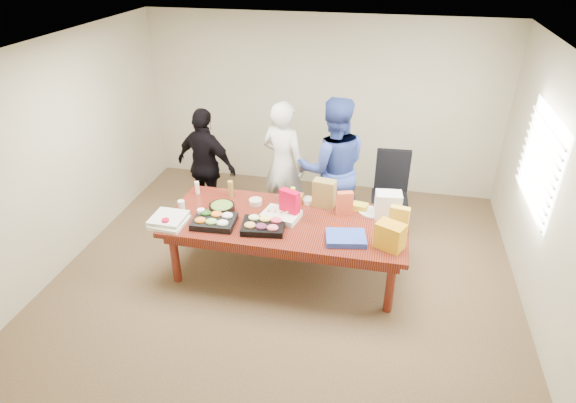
% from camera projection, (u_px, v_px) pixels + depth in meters
% --- Properties ---
extents(floor, '(5.50, 5.00, 0.02)m').
position_uv_depth(floor, '(287.00, 272.00, 5.99)').
color(floor, '#47301E').
rests_on(floor, ground).
extents(ceiling, '(5.50, 5.00, 0.02)m').
position_uv_depth(ceiling, '(286.00, 48.00, 4.66)').
color(ceiling, white).
rests_on(ceiling, wall_back).
extents(wall_back, '(5.50, 0.04, 2.70)m').
position_uv_depth(wall_back, '(321.00, 105.00, 7.45)').
color(wall_back, beige).
rests_on(wall_back, floor).
extents(wall_front, '(5.50, 0.04, 2.70)m').
position_uv_depth(wall_front, '(206.00, 335.00, 3.19)').
color(wall_front, beige).
rests_on(wall_front, floor).
extents(wall_left, '(0.04, 5.00, 2.70)m').
position_uv_depth(wall_left, '(66.00, 153.00, 5.83)').
color(wall_left, beige).
rests_on(wall_left, floor).
extents(wall_right, '(0.04, 5.00, 2.70)m').
position_uv_depth(wall_right, '(554.00, 199.00, 4.81)').
color(wall_right, beige).
rests_on(wall_right, floor).
extents(window_panel, '(0.03, 1.40, 1.10)m').
position_uv_depth(window_panel, '(540.00, 161.00, 5.26)').
color(window_panel, white).
rests_on(window_panel, wall_right).
extents(window_blinds, '(0.04, 1.36, 1.00)m').
position_uv_depth(window_blinds, '(536.00, 161.00, 5.26)').
color(window_blinds, beige).
rests_on(window_blinds, wall_right).
extents(conference_table, '(2.80, 1.20, 0.75)m').
position_uv_depth(conference_table, '(287.00, 246.00, 5.80)').
color(conference_table, '#4C1C0F').
rests_on(conference_table, floor).
extents(office_chair, '(0.59, 0.59, 1.10)m').
position_uv_depth(office_chair, '(390.00, 197.00, 6.52)').
color(office_chair, black).
rests_on(office_chair, floor).
extents(person_center, '(0.77, 0.64, 1.80)m').
position_uv_depth(person_center, '(283.00, 165.00, 6.58)').
color(person_center, silver).
rests_on(person_center, floor).
extents(person_right, '(1.09, 0.94, 1.94)m').
position_uv_depth(person_right, '(333.00, 169.00, 6.32)').
color(person_right, navy).
rests_on(person_right, floor).
extents(person_left, '(1.05, 0.68, 1.66)m').
position_uv_depth(person_left, '(206.00, 166.00, 6.73)').
color(person_left, black).
rests_on(person_left, floor).
extents(veggie_tray, '(0.50, 0.40, 0.07)m').
position_uv_depth(veggie_tray, '(214.00, 221.00, 5.52)').
color(veggie_tray, black).
rests_on(veggie_tray, conference_table).
extents(fruit_tray, '(0.52, 0.43, 0.07)m').
position_uv_depth(fruit_tray, '(263.00, 226.00, 5.43)').
color(fruit_tray, black).
rests_on(fruit_tray, conference_table).
extents(sheet_cake, '(0.48, 0.40, 0.07)m').
position_uv_depth(sheet_cake, '(281.00, 215.00, 5.63)').
color(sheet_cake, silver).
rests_on(sheet_cake, conference_table).
extents(salad_bowl, '(0.37, 0.37, 0.10)m').
position_uv_depth(salad_bowl, '(222.00, 209.00, 5.75)').
color(salad_bowl, black).
rests_on(salad_bowl, conference_table).
extents(chip_bag_blue, '(0.48, 0.39, 0.06)m').
position_uv_depth(chip_bag_blue, '(346.00, 238.00, 5.23)').
color(chip_bag_blue, '#2948B8').
rests_on(chip_bag_blue, conference_table).
extents(chip_bag_red, '(0.26, 0.18, 0.35)m').
position_uv_depth(chip_bag_red, '(290.00, 204.00, 5.60)').
color(chip_bag_red, '#C40027').
rests_on(chip_bag_red, conference_table).
extents(chip_bag_yellow, '(0.22, 0.12, 0.32)m').
position_uv_depth(chip_bag_yellow, '(399.00, 220.00, 5.31)').
color(chip_bag_yellow, yellow).
rests_on(chip_bag_yellow, conference_table).
extents(chip_bag_orange, '(0.20, 0.14, 0.29)m').
position_uv_depth(chip_bag_orange, '(345.00, 203.00, 5.67)').
color(chip_bag_orange, '#CF522D').
rests_on(chip_bag_orange, conference_table).
extents(mayo_jar, '(0.11, 0.11, 0.13)m').
position_uv_depth(mayo_jar, '(291.00, 200.00, 5.90)').
color(mayo_jar, white).
rests_on(mayo_jar, conference_table).
extents(mustard_bottle, '(0.06, 0.06, 0.17)m').
position_uv_depth(mustard_bottle, '(293.00, 194.00, 6.00)').
color(mustard_bottle, '#FCF822').
rests_on(mustard_bottle, conference_table).
extents(dressing_bottle, '(0.08, 0.08, 0.22)m').
position_uv_depth(dressing_bottle, '(231.00, 189.00, 6.07)').
color(dressing_bottle, olive).
rests_on(dressing_bottle, conference_table).
extents(ranch_bottle, '(0.07, 0.07, 0.17)m').
position_uv_depth(ranch_bottle, '(197.00, 188.00, 6.15)').
color(ranch_bottle, white).
rests_on(ranch_bottle, conference_table).
extents(banana_bunch, '(0.25, 0.16, 0.08)m').
position_uv_depth(banana_bunch, '(358.00, 207.00, 5.81)').
color(banana_bunch, gold).
rests_on(banana_bunch, conference_table).
extents(bread_loaf, '(0.30, 0.15, 0.11)m').
position_uv_depth(bread_loaf, '(291.00, 197.00, 5.97)').
color(bread_loaf, '#975C24').
rests_on(bread_loaf, conference_table).
extents(kraft_bag, '(0.28, 0.19, 0.35)m').
position_uv_depth(kraft_bag, '(324.00, 193.00, 5.82)').
color(kraft_bag, olive).
rests_on(kraft_bag, conference_table).
extents(red_cup, '(0.09, 0.09, 0.11)m').
position_uv_depth(red_cup, '(166.00, 224.00, 5.44)').
color(red_cup, '#B00528').
rests_on(red_cup, conference_table).
extents(clear_cup_a, '(0.10, 0.10, 0.12)m').
position_uv_depth(clear_cup_a, '(201.00, 214.00, 5.62)').
color(clear_cup_a, white).
rests_on(clear_cup_a, conference_table).
extents(clear_cup_b, '(0.10, 0.10, 0.11)m').
position_uv_depth(clear_cup_b, '(181.00, 205.00, 5.81)').
color(clear_cup_b, white).
rests_on(clear_cup_b, conference_table).
extents(pizza_box_lower, '(0.40, 0.40, 0.04)m').
position_uv_depth(pizza_box_lower, '(169.00, 223.00, 5.52)').
color(pizza_box_lower, white).
rests_on(pizza_box_lower, conference_table).
extents(pizza_box_upper, '(0.39, 0.39, 0.04)m').
position_uv_depth(pizza_box_upper, '(168.00, 218.00, 5.53)').
color(pizza_box_upper, silver).
rests_on(pizza_box_upper, pizza_box_lower).
extents(plate_a, '(0.26, 0.26, 0.01)m').
position_uv_depth(plate_a, '(369.00, 211.00, 5.78)').
color(plate_a, white).
rests_on(plate_a, conference_table).
extents(plate_b, '(0.27, 0.27, 0.02)m').
position_uv_depth(plate_b, '(372.00, 213.00, 5.74)').
color(plate_b, silver).
rests_on(plate_b, conference_table).
extents(dip_bowl_a, '(0.16, 0.16, 0.06)m').
position_uv_depth(dip_bowl_a, '(308.00, 201.00, 5.96)').
color(dip_bowl_a, white).
rests_on(dip_bowl_a, conference_table).
extents(dip_bowl_b, '(0.17, 0.17, 0.06)m').
position_uv_depth(dip_bowl_b, '(256.00, 202.00, 5.93)').
color(dip_bowl_b, beige).
rests_on(dip_bowl_b, conference_table).
extents(grocery_bag_white, '(0.32, 0.24, 0.32)m').
position_uv_depth(grocery_bag_white, '(388.00, 205.00, 5.60)').
color(grocery_bag_white, white).
rests_on(grocery_bag_white, conference_table).
extents(grocery_bag_yellow, '(0.35, 0.30, 0.29)m').
position_uv_depth(grocery_bag_yellow, '(390.00, 236.00, 5.06)').
color(grocery_bag_yellow, orange).
rests_on(grocery_bag_yellow, conference_table).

